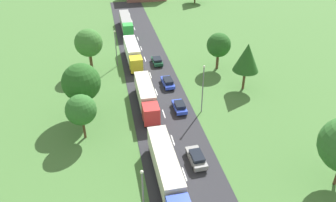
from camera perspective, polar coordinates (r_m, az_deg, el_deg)
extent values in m
cube|color=#2B2B30|center=(51.79, -0.38, -3.27)|extent=(10.00, 140.00, 0.06)
cube|color=white|center=(42.59, 2.88, -12.52)|extent=(0.16, 2.40, 0.01)
cube|color=white|center=(47.64, 0.85, -6.80)|extent=(0.16, 2.40, 0.01)
cube|color=white|center=(53.15, -0.74, -2.20)|extent=(0.16, 2.40, 0.01)
cube|color=white|center=(59.07, -2.04, 1.58)|extent=(0.16, 2.40, 0.01)
cube|color=white|center=(64.93, -3.05, 4.52)|extent=(0.16, 2.40, 0.01)
cube|color=white|center=(71.71, -4.00, 7.25)|extent=(0.16, 2.40, 0.01)
cube|color=white|center=(77.28, -4.64, 9.09)|extent=(0.16, 2.40, 0.01)
cube|color=white|center=(83.04, -5.22, 10.71)|extent=(0.16, 2.40, 0.01)
cube|color=white|center=(89.89, -5.80, 12.35)|extent=(0.16, 2.40, 0.01)
cube|color=white|center=(95.90, -6.25, 13.58)|extent=(0.16, 2.40, 0.01)
cube|color=white|center=(102.21, -6.66, 14.71)|extent=(0.16, 2.40, 0.01)
cube|color=beige|center=(40.85, -0.52, -10.57)|extent=(2.65, 11.48, 2.80)
cube|color=black|center=(41.95, -0.51, -12.18)|extent=(1.04, 10.89, 0.24)
cylinder|color=black|center=(44.66, -0.08, -9.08)|extent=(0.36, 1.00, 1.00)
cylinder|color=black|center=(44.37, -2.77, -9.45)|extent=(0.36, 1.00, 1.00)
cylinder|color=black|center=(45.68, -0.45, -7.98)|extent=(0.36, 1.00, 1.00)
cylinder|color=black|center=(45.40, -3.07, -8.33)|extent=(0.36, 1.00, 1.00)
cube|color=red|center=(49.94, -2.96, -2.19)|extent=(2.44, 2.74, 2.68)
cube|color=black|center=(48.59, -2.74, -2.57)|extent=(2.10, 0.10, 1.18)
cube|color=beige|center=(55.19, -4.01, 1.76)|extent=(2.50, 9.45, 2.72)
cube|color=black|center=(55.99, -3.95, 0.37)|extent=(0.90, 8.97, 0.24)
cylinder|color=black|center=(50.28, -1.61, -3.76)|extent=(0.35, 1.00, 1.00)
cylinder|color=black|center=(50.04, -3.99, -4.03)|extent=(0.35, 1.00, 1.00)
cylinder|color=black|center=(58.57, -3.32, 1.82)|extent=(0.35, 1.00, 1.00)
cylinder|color=black|center=(58.37, -5.36, 1.61)|extent=(0.35, 1.00, 1.00)
cylinder|color=black|center=(59.55, -3.49, 2.35)|extent=(0.35, 1.00, 1.00)
cylinder|color=black|center=(59.35, -5.49, 2.15)|extent=(0.35, 1.00, 1.00)
cube|color=yellow|center=(65.28, -5.55, 6.38)|extent=(2.49, 2.70, 2.71)
cube|color=black|center=(63.93, -5.41, 6.30)|extent=(2.10, 0.14, 1.19)
cube|color=white|center=(70.99, -6.28, 8.85)|extent=(2.67, 9.62, 2.89)
cube|color=black|center=(71.65, -6.20, 7.63)|extent=(1.06, 9.12, 0.24)
cylinder|color=black|center=(65.39, -4.49, 5.16)|extent=(0.37, 1.01, 1.00)
cylinder|color=black|center=(65.18, -6.32, 4.96)|extent=(0.37, 1.01, 1.00)
cylinder|color=black|center=(74.41, -5.67, 8.53)|extent=(0.37, 1.01, 1.00)
cylinder|color=black|center=(74.22, -7.29, 8.36)|extent=(0.37, 1.01, 1.00)
cylinder|color=black|center=(75.46, -5.79, 8.86)|extent=(0.37, 1.01, 1.00)
cylinder|color=black|center=(75.28, -7.39, 8.70)|extent=(0.37, 1.01, 1.00)
cube|color=green|center=(82.88, -6.92, 12.05)|extent=(2.46, 2.71, 3.03)
cube|color=black|center=(81.49, -6.86, 12.12)|extent=(2.10, 0.11, 1.33)
cube|color=gray|center=(89.67, -7.36, 13.63)|extent=(2.57, 11.07, 2.63)
cube|color=black|center=(90.15, -7.29, 12.71)|extent=(0.97, 10.51, 0.24)
cylinder|color=black|center=(82.84, -6.07, 10.98)|extent=(0.36, 1.00, 1.00)
cylinder|color=black|center=(82.71, -7.55, 10.85)|extent=(0.36, 1.00, 1.00)
cylinder|color=black|center=(93.39, -6.81, 13.36)|extent=(0.36, 1.00, 1.00)
cylinder|color=black|center=(93.26, -8.12, 13.24)|extent=(0.36, 1.00, 1.00)
cylinder|color=black|center=(94.64, -6.88, 13.61)|extent=(0.36, 1.00, 1.00)
cylinder|color=black|center=(94.52, -8.18, 13.49)|extent=(0.36, 1.00, 1.00)
cube|color=gray|center=(43.89, 4.91, -9.83)|extent=(1.99, 4.38, 0.68)
cube|color=black|center=(43.34, 5.04, -9.42)|extent=(1.62, 2.48, 0.51)
cylinder|color=black|center=(44.96, 3.32, -9.12)|extent=(0.25, 0.65, 0.64)
cylinder|color=black|center=(45.36, 5.29, -8.78)|extent=(0.25, 0.65, 0.64)
cylinder|color=black|center=(42.90, 4.46, -11.61)|extent=(0.25, 0.65, 0.64)
cylinder|color=black|center=(43.32, 6.53, -11.22)|extent=(0.25, 0.65, 0.64)
cube|color=blue|center=(53.71, 1.98, -1.04)|extent=(1.83, 4.01, 0.60)
cube|color=black|center=(53.24, 2.05, -0.64)|extent=(1.52, 2.25, 0.54)
cylinder|color=black|center=(54.81, 0.84, -0.64)|extent=(0.23, 0.64, 0.64)
cylinder|color=black|center=(55.14, 2.43, -0.46)|extent=(0.23, 0.64, 0.64)
cylinder|color=black|center=(52.61, 1.51, -2.19)|extent=(0.23, 0.64, 0.64)
cylinder|color=black|center=(52.95, 3.16, -1.98)|extent=(0.23, 0.64, 0.64)
cube|color=blue|center=(60.80, -0.05, 3.20)|extent=(1.95, 4.54, 0.58)
cube|color=black|center=(60.34, 0.00, 3.58)|extent=(1.59, 2.56, 0.58)
cylinder|color=black|center=(62.08, -1.10, 3.53)|extent=(0.25, 0.65, 0.64)
cylinder|color=black|center=(62.40, 0.32, 3.69)|extent=(0.25, 0.65, 0.64)
cylinder|color=black|center=(59.49, -0.45, 2.18)|extent=(0.25, 0.65, 0.64)
cylinder|color=black|center=(59.83, 1.02, 2.36)|extent=(0.25, 0.65, 0.64)
cube|color=#19472D|center=(69.16, -1.91, 6.90)|extent=(1.93, 4.08, 0.58)
cube|color=black|center=(68.75, -1.89, 7.23)|extent=(1.61, 2.29, 0.49)
cylinder|color=black|center=(70.39, -2.79, 7.08)|extent=(0.23, 0.64, 0.64)
cylinder|color=black|center=(70.65, -1.44, 7.21)|extent=(0.23, 0.64, 0.64)
cylinder|color=black|center=(67.93, -2.40, 6.13)|extent=(0.23, 0.64, 0.64)
cylinder|color=black|center=(68.20, -1.00, 6.26)|extent=(0.23, 0.64, 0.64)
cylinder|color=slate|center=(34.94, -4.30, -16.66)|extent=(0.18, 0.18, 7.39)
sphere|color=silver|center=(32.19, -4.58, -12.15)|extent=(0.36, 0.36, 0.36)
cylinder|color=slate|center=(51.96, 6.02, 1.86)|extent=(0.18, 0.18, 8.00)
sphere|color=silver|center=(50.04, 6.28, 5.95)|extent=(0.36, 0.36, 0.36)
cylinder|color=slate|center=(68.00, -8.98, 8.81)|extent=(0.18, 0.18, 7.30)
sphere|color=silver|center=(66.64, -9.25, 11.79)|extent=(0.36, 0.36, 0.36)
cylinder|color=#513823|center=(60.92, 13.00, 3.63)|extent=(0.45, 0.45, 3.69)
cone|color=#23561E|center=(59.05, 13.51, 7.36)|extent=(4.57, 4.57, 5.03)
cylinder|color=#513823|center=(53.49, -14.19, -0.72)|extent=(0.45, 0.45, 3.78)
sphere|color=#23561E|center=(51.47, -14.78, 3.13)|extent=(5.88, 5.88, 5.88)
cylinder|color=#513823|center=(67.68, 8.54, 6.88)|extent=(0.55, 0.55, 3.29)
sphere|color=#23561E|center=(66.33, 8.78, 9.56)|extent=(4.76, 4.76, 4.76)
cylinder|color=#513823|center=(48.82, -14.32, -4.64)|extent=(0.37, 0.37, 3.17)
sphere|color=#2D6628|center=(47.04, -14.83, -1.48)|extent=(4.34, 4.34, 4.34)
cylinder|color=#513823|center=(67.60, -13.17, 6.65)|extent=(0.58, 0.58, 3.94)
sphere|color=#38702D|center=(66.06, -13.59, 9.77)|extent=(5.38, 5.38, 5.38)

